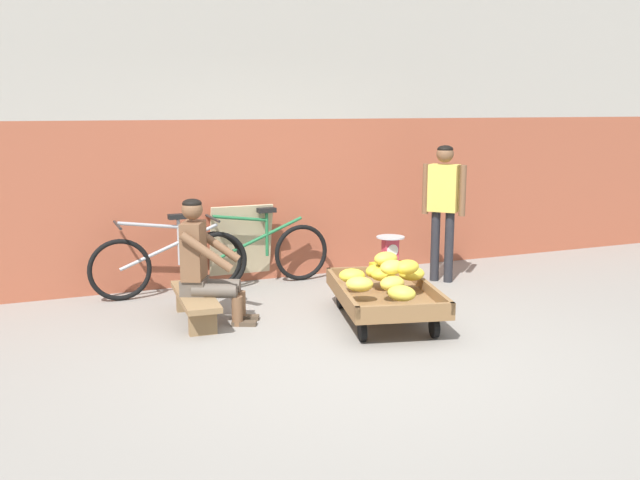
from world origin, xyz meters
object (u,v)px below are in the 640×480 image
(weighing_scale, at_px, (390,249))
(bicycle_near_left, at_px, (170,263))
(vendor_seated, at_px, (204,262))
(plastic_crate, at_px, (390,277))
(sign_board, at_px, (241,244))
(low_bench, at_px, (195,301))
(bicycle_far_left, at_px, (258,254))
(banana_cart, at_px, (384,296))
(customer_adult, at_px, (444,198))

(weighing_scale, xyz_separation_m, bicycle_near_left, (-2.21, 0.70, -0.10))
(vendor_seated, xyz_separation_m, weighing_scale, (2.09, 0.35, -0.11))
(vendor_seated, distance_m, plastic_crate, 2.16)
(sign_board, bearing_deg, low_bench, -122.53)
(bicycle_far_left, xyz_separation_m, sign_board, (-0.15, 0.17, 0.09))
(weighing_scale, bearing_deg, plastic_crate, 90.00)
(bicycle_far_left, height_order, sign_board, sign_board)
(banana_cart, height_order, low_bench, banana_cart)
(plastic_crate, bearing_deg, sign_board, 145.40)
(plastic_crate, bearing_deg, banana_cart, -120.53)
(bicycle_near_left, xyz_separation_m, customer_adult, (2.95, -0.55, 0.60))
(bicycle_near_left, xyz_separation_m, bicycle_far_left, (0.99, 0.08, 0.00))
(plastic_crate, xyz_separation_m, sign_board, (-1.37, 0.95, 0.29))
(banana_cart, bearing_deg, bicycle_near_left, 134.36)
(low_bench, height_order, sign_board, sign_board)
(vendor_seated, xyz_separation_m, sign_board, (0.72, 1.30, -0.13))
(weighing_scale, relative_size, bicycle_far_left, 0.18)
(vendor_seated, bearing_deg, bicycle_near_left, 96.23)
(sign_board, xyz_separation_m, customer_adult, (2.11, -0.79, 0.51))
(weighing_scale, xyz_separation_m, bicycle_far_left, (-1.22, 0.78, -0.10))
(weighing_scale, distance_m, bicycle_far_left, 1.46)
(low_bench, distance_m, plastic_crate, 2.20)
(weighing_scale, relative_size, bicycle_near_left, 0.18)
(low_bench, bearing_deg, weighing_scale, 8.17)
(plastic_crate, bearing_deg, bicycle_near_left, 162.40)
(customer_adult, bearing_deg, bicycle_near_left, 169.47)
(banana_cart, height_order, plastic_crate, banana_cart)
(weighing_scale, bearing_deg, bicycle_near_left, 162.37)
(plastic_crate, relative_size, sign_board, 0.41)
(customer_adult, bearing_deg, low_bench, -170.91)
(vendor_seated, relative_size, weighing_scale, 3.80)
(weighing_scale, height_order, customer_adult, customer_adult)
(sign_board, bearing_deg, banana_cart, -67.42)
(plastic_crate, bearing_deg, low_bench, -171.80)
(low_bench, xyz_separation_m, bicycle_near_left, (-0.04, 1.01, 0.15))
(banana_cart, bearing_deg, vendor_seated, 157.77)
(bicycle_near_left, relative_size, sign_board, 1.87)
(bicycle_far_left, relative_size, sign_board, 1.87)
(low_bench, distance_m, sign_board, 1.51)
(banana_cart, relative_size, sign_board, 1.80)
(banana_cart, xyz_separation_m, low_bench, (-1.60, 0.66, -0.04))
(low_bench, distance_m, bicycle_far_left, 1.46)
(banana_cart, distance_m, sign_board, 2.09)
(vendor_seated, relative_size, bicycle_far_left, 0.69)
(plastic_crate, height_order, bicycle_near_left, bicycle_near_left)
(low_bench, bearing_deg, plastic_crate, 8.20)
(plastic_crate, relative_size, bicycle_near_left, 0.22)
(plastic_crate, distance_m, weighing_scale, 0.30)
(weighing_scale, bearing_deg, vendor_seated, -170.53)
(bicycle_near_left, height_order, bicycle_far_left, same)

